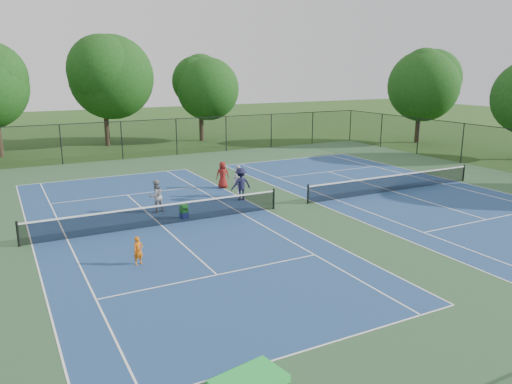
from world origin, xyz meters
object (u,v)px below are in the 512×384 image
tree_side_e (421,81)px  bystander_a (238,181)px  tree_back_c (200,85)px  bystander_b (241,184)px  child_player (138,251)px  bystander_c (223,175)px  tree_back_b (103,73)px  instructor (156,196)px  ball_hopper (184,209)px  ball_crate (184,215)px

tree_side_e → bystander_a: tree_side_e is taller
tree_back_c → bystander_b: (-6.73, -22.59, -4.58)m
child_player → bystander_a: bystander_a is taller
bystander_a → bystander_c: 2.29m
tree_back_b → tree_back_c: (9.00, -1.00, -1.11)m
tree_side_e → child_player: 37.30m
tree_back_c → instructor: (-11.54, -22.74, -4.65)m
bystander_b → ball_hopper: 4.36m
instructor → bystander_c: size_ratio=1.03×
tree_back_b → tree_back_c: tree_back_b is taller
child_player → ball_crate: child_player is taller
bystander_b → bystander_c: size_ratio=1.11×
bystander_a → tree_back_b: bearing=-115.1°
child_player → bystander_b: bearing=26.2°
child_player → tree_back_c: bearing=48.9°
bystander_b → ball_hopper: size_ratio=4.75×
bystander_b → tree_side_e: bearing=-157.4°
instructor → bystander_b: bearing=165.1°
tree_back_c → tree_side_e: (18.00, -11.00, 0.33)m
tree_back_c → child_player: tree_back_c is taller
tree_back_b → bystander_a: tree_back_b is taller
child_player → instructor: instructor is taller
child_player → bystander_a: size_ratio=0.60×
child_player → ball_hopper: child_player is taller
ball_hopper → ball_crate: bearing=0.0°
tree_back_c → tree_side_e: size_ratio=0.95×
tree_side_e → bystander_a: size_ratio=4.91×
tree_back_c → bystander_c: tree_back_c is taller
bystander_b → ball_hopper: bearing=22.1°
bystander_c → ball_hopper: bystander_c is taller
ball_hopper → instructor: bearing=117.4°
tree_back_c → bystander_a: tree_back_c is taller
bystander_c → ball_crate: 6.44m
tree_side_e → ball_hopper: (-28.68, -13.40, -5.32)m
tree_side_e → bystander_a: (-24.52, -10.86, -4.91)m
tree_back_b → tree_side_e: (27.00, -12.00, -0.79)m
instructor → ball_crate: 1.98m
tree_side_e → ball_crate: (-28.68, -13.40, -5.66)m
child_player → ball_hopper: (3.48, 4.75, -0.05)m
child_player → instructor: bearing=52.5°
bystander_a → ball_crate: 4.93m
tree_back_c → ball_hopper: size_ratio=22.16×
instructor → tree_back_b: bearing=-112.9°
tree_back_b → ball_hopper: tree_back_b is taller
child_player → bystander_b: size_ratio=0.60×
child_player → instructor: (2.62, 6.41, 0.29)m
bystander_b → bystander_c: 3.03m
child_player → bystander_b: bystander_b is taller
tree_back_c → bystander_b: size_ratio=4.67×
tree_back_b → bystander_a: bearing=-83.8°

